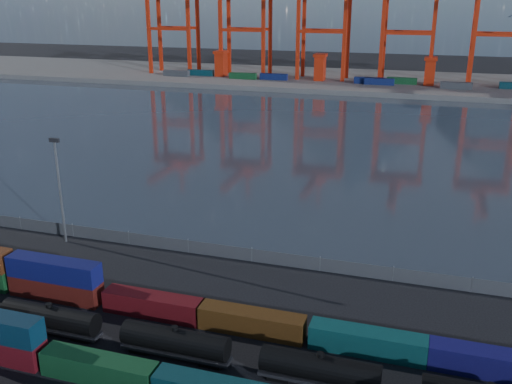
% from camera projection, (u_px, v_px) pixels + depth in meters
% --- Properties ---
extents(ground, '(700.00, 700.00, 0.00)m').
position_uv_depth(ground, '(167.00, 378.00, 57.41)').
color(ground, black).
rests_on(ground, ground).
extents(harbor_water, '(700.00, 700.00, 0.00)m').
position_uv_depth(harbor_water, '(340.00, 140.00, 152.03)').
color(harbor_water, '#2B343F').
rests_on(harbor_water, ground).
extents(far_quay, '(700.00, 70.00, 2.00)m').
position_uv_depth(far_quay, '(381.00, 82.00, 246.34)').
color(far_quay, '#514F4C').
rests_on(far_quay, ground).
extents(container_row_north, '(141.12, 2.54, 5.41)m').
position_uv_depth(container_row_north, '(161.00, 302.00, 67.84)').
color(container_row_north, navy).
rests_on(container_row_north, ground).
extents(tanker_string, '(136.26, 2.63, 3.77)m').
position_uv_depth(tanker_string, '(320.00, 369.00, 55.76)').
color(tanker_string, black).
rests_on(tanker_string, ground).
extents(waterfront_fence, '(160.12, 0.12, 2.20)m').
position_uv_depth(waterfront_fence, '(252.00, 255.00, 82.31)').
color(waterfront_fence, '#595B5E').
rests_on(waterfront_fence, ground).
extents(yard_light_mast, '(1.60, 0.40, 16.60)m').
position_uv_depth(yard_light_mast, '(60.00, 185.00, 86.32)').
color(yard_light_mast, slate).
rests_on(yard_light_mast, ground).
extents(quay_containers, '(172.58, 10.99, 2.60)m').
position_uv_depth(quay_containers, '(351.00, 80.00, 235.61)').
color(quay_containers, navy).
rests_on(quay_containers, far_quay).
extents(straddle_carriers, '(140.00, 7.00, 11.10)m').
position_uv_depth(straddle_carriers, '(374.00, 68.00, 235.80)').
color(straddle_carriers, red).
rests_on(straddle_carriers, far_quay).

